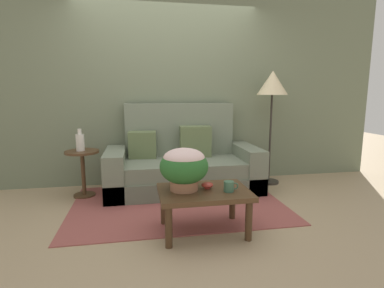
# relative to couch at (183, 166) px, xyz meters

# --- Properties ---
(ground_plane) EXTENTS (14.00, 14.00, 0.00)m
(ground_plane) POSITION_rel_couch_xyz_m (-0.14, -0.67, -0.33)
(ground_plane) COLOR tan
(wall_back) EXTENTS (6.40, 0.12, 2.87)m
(wall_back) POSITION_rel_couch_xyz_m (-0.14, 0.46, 1.11)
(wall_back) COLOR slate
(wall_back) RESTS_ON ground
(area_rug) EXTENTS (2.43, 1.62, 0.01)m
(area_rug) POSITION_rel_couch_xyz_m (-0.14, -0.56, -0.32)
(area_rug) COLOR #994C47
(area_rug) RESTS_ON ground
(couch) EXTENTS (2.00, 0.87, 1.15)m
(couch) POSITION_rel_couch_xyz_m (0.00, 0.00, 0.00)
(couch) COLOR #626B59
(couch) RESTS_ON ground
(coffee_table) EXTENTS (0.83, 0.59, 0.41)m
(coffee_table) POSITION_rel_couch_xyz_m (0.00, -1.30, 0.02)
(coffee_table) COLOR #442D1B
(coffee_table) RESTS_ON ground
(side_table) EXTENTS (0.41, 0.41, 0.59)m
(side_table) POSITION_rel_couch_xyz_m (-1.27, -0.06, 0.08)
(side_table) COLOR #4C331E
(side_table) RESTS_ON ground
(floor_lamp) EXTENTS (0.42, 0.42, 1.60)m
(floor_lamp) POSITION_rel_couch_xyz_m (1.28, 0.07, 1.03)
(floor_lamp) COLOR #2D2823
(floor_lamp) RESTS_ON ground
(potted_plant) EXTENTS (0.45, 0.45, 0.39)m
(potted_plant) POSITION_rel_couch_xyz_m (-0.18, -1.26, 0.31)
(potted_plant) COLOR #A36B4C
(potted_plant) RESTS_ON coffee_table
(coffee_mug) EXTENTS (0.14, 0.09, 0.10)m
(coffee_mug) POSITION_rel_couch_xyz_m (0.22, -1.39, 0.13)
(coffee_mug) COLOR #3D664C
(coffee_mug) RESTS_ON coffee_table
(snack_bowl) EXTENTS (0.11, 0.11, 0.06)m
(snack_bowl) POSITION_rel_couch_xyz_m (0.04, -1.27, 0.12)
(snack_bowl) COLOR #B2382D
(snack_bowl) RESTS_ON coffee_table
(table_vase) EXTENTS (0.10, 0.10, 0.27)m
(table_vase) POSITION_rel_couch_xyz_m (-1.28, -0.06, 0.37)
(table_vase) COLOR silver
(table_vase) RESTS_ON side_table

